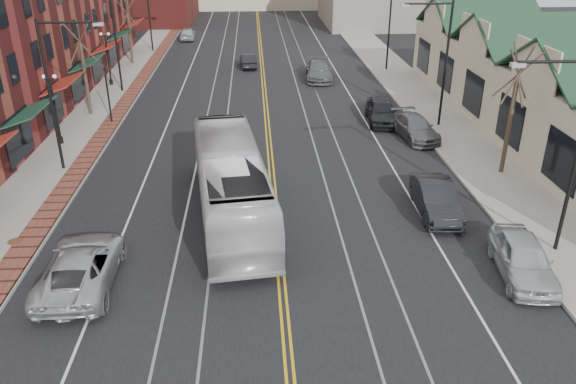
{
  "coord_description": "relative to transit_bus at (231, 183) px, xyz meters",
  "views": [
    {
      "loc": [
        -0.87,
        -13.3,
        12.37
      ],
      "look_at": [
        0.48,
        8.29,
        2.0
      ],
      "focal_mm": 35.0,
      "sensor_mm": 36.0,
      "label": 1
    }
  ],
  "objects": [
    {
      "name": "ground",
      "position": [
        2.0,
        -10.05,
        -1.68
      ],
      "size": [
        160.0,
        160.0,
        0.0
      ],
      "primitive_type": "plane",
      "color": "black",
      "rests_on": "ground"
    },
    {
      "name": "sidewalk_left",
      "position": [
        -10.0,
        9.95,
        -1.61
      ],
      "size": [
        4.0,
        120.0,
        0.15
      ],
      "primitive_type": "cube",
      "color": "gray",
      "rests_on": "ground"
    },
    {
      "name": "sidewalk_right",
      "position": [
        14.0,
        9.95,
        -1.61
      ],
      "size": [
        4.0,
        120.0,
        0.15
      ],
      "primitive_type": "cube",
      "color": "gray",
      "rests_on": "ground"
    },
    {
      "name": "building_right",
      "position": [
        20.0,
        9.95,
        0.62
      ],
      "size": [
        8.0,
        36.0,
        4.6
      ],
      "primitive_type": "cube",
      "color": "#B8A98D",
      "rests_on": "ground"
    },
    {
      "name": "streetlight_l_1",
      "position": [
        -9.05,
        5.95,
        3.34
      ],
      "size": [
        3.33,
        0.25,
        8.0
      ],
      "color": "black",
      "rests_on": "sidewalk_left"
    },
    {
      "name": "streetlight_l_2",
      "position": [
        -9.05,
        21.95,
        3.34
      ],
      "size": [
        3.33,
        0.25,
        8.0
      ],
      "color": "black",
      "rests_on": "sidewalk_left"
    },
    {
      "name": "streetlight_l_3",
      "position": [
        -9.05,
        37.95,
        3.34
      ],
      "size": [
        3.33,
        0.25,
        8.0
      ],
      "color": "black",
      "rests_on": "sidewalk_left"
    },
    {
      "name": "streetlight_r_0",
      "position": [
        13.05,
        -4.05,
        3.34
      ],
      "size": [
        3.33,
        0.25,
        8.0
      ],
      "color": "black",
      "rests_on": "sidewalk_right"
    },
    {
      "name": "streetlight_r_1",
      "position": [
        13.05,
        11.95,
        3.34
      ],
      "size": [
        3.33,
        0.25,
        8.0
      ],
      "color": "black",
      "rests_on": "sidewalk_right"
    },
    {
      "name": "streetlight_r_2",
      "position": [
        13.05,
        27.95,
        3.34
      ],
      "size": [
        3.33,
        0.25,
        8.0
      ],
      "color": "black",
      "rests_on": "sidewalk_right"
    },
    {
      "name": "lamppost_l_2",
      "position": [
        -10.8,
        9.95,
        0.52
      ],
      "size": [
        0.84,
        0.28,
        4.27
      ],
      "color": "black",
      "rests_on": "sidewalk_left"
    },
    {
      "name": "lamppost_l_3",
      "position": [
        -10.8,
        23.95,
        0.52
      ],
      "size": [
        0.84,
        0.28,
        4.27
      ],
      "color": "black",
      "rests_on": "sidewalk_left"
    },
    {
      "name": "tree_left_near",
      "position": [
        -10.5,
        15.95,
        1.83
      ],
      "size": [
        1.78,
        1.37,
        6.48
      ],
      "color": "#382B21",
      "rests_on": "sidewalk_left"
    },
    {
      "name": "tree_left_far",
      "position": [
        -10.5,
        31.95,
        1.59
      ],
      "size": [
        1.66,
        1.28,
        6.02
      ],
      "color": "#382B21",
      "rests_on": "sidewalk_left"
    },
    {
      "name": "tree_right_mid",
      "position": [
        14.5,
        3.95,
        2.07
      ],
      "size": [
        1.9,
        1.46,
        6.93
      ],
      "color": "#382B21",
      "rests_on": "sidewalk_right"
    },
    {
      "name": "manhole_far",
      "position": [
        -9.2,
        -2.05,
        -1.53
      ],
      "size": [
        0.6,
        0.6,
        0.02
      ],
      "primitive_type": "cylinder",
      "color": "#592D19",
      "rests_on": "sidewalk_left"
    },
    {
      "name": "traffic_signal",
      "position": [
        -8.6,
        13.95,
        0.66
      ],
      "size": [
        0.18,
        0.15,
        3.8
      ],
      "color": "black",
      "rests_on": "sidewalk_left"
    },
    {
      "name": "transit_bus",
      "position": [
        0.0,
        0.0,
        0.0
      ],
      "size": [
        4.28,
        12.35,
        3.37
      ],
      "primitive_type": "imported",
      "rotation": [
        0.0,
        0.0,
        3.26
      ],
      "color": "silver",
      "rests_on": "ground"
    },
    {
      "name": "parked_suv",
      "position": [
        -5.5,
        -5.17,
        -0.92
      ],
      "size": [
        2.66,
        5.58,
        1.54
      ],
      "primitive_type": "imported",
      "rotation": [
        0.0,
        0.0,
        3.16
      ],
      "color": "#B7BABF",
      "rests_on": "ground"
    },
    {
      "name": "parked_car_a",
      "position": [
        11.3,
        -5.63,
        -0.91
      ],
      "size": [
        2.44,
        4.76,
        1.55
      ],
      "primitive_type": "imported",
      "rotation": [
        0.0,
        0.0,
        -0.14
      ],
      "color": "#BABEC2",
      "rests_on": "ground"
    },
    {
      "name": "parked_car_b",
      "position": [
        9.5,
        -0.32,
        -0.92
      ],
      "size": [
        1.87,
        4.75,
        1.54
      ],
      "primitive_type": "imported",
      "rotation": [
        0.0,
        0.0,
        -0.05
      ],
      "color": "black",
      "rests_on": "ground"
    },
    {
      "name": "parked_car_c",
      "position": [
        11.3,
        9.91,
        -0.99
      ],
      "size": [
        2.54,
        4.99,
        1.39
      ],
      "primitive_type": "imported",
      "rotation": [
        0.0,
        0.0,
        0.13
      ],
      "color": "slate",
      "rests_on": "ground"
    },
    {
      "name": "parked_car_d",
      "position": [
        9.82,
        13.1,
        -0.87
      ],
      "size": [
        2.31,
        4.9,
        1.62
      ],
      "primitive_type": "imported",
      "rotation": [
        0.0,
        0.0,
        -0.09
      ],
      "color": "black",
      "rests_on": "ground"
    },
    {
      "name": "distant_car_left",
      "position": [
        0.69,
        30.14,
        -1.04
      ],
      "size": [
        1.67,
        4.0,
        1.29
      ],
      "primitive_type": "imported",
      "rotation": [
        0.0,
        0.0,
        3.22
      ],
      "color": "black",
      "rests_on": "ground"
    },
    {
      "name": "distant_car_right",
      "position": [
        6.86,
        25.11,
        -0.91
      ],
      "size": [
        2.56,
        5.51,
        1.56
      ],
      "primitive_type": "imported",
      "rotation": [
        0.0,
        0.0,
        -0.07
      ],
      "color": "slate",
      "rests_on": "ground"
    },
    {
      "name": "distant_car_far",
      "position": [
        -6.44,
        44.56,
        -0.98
      ],
      "size": [
        1.81,
        4.2,
        1.41
      ],
      "primitive_type": "imported",
      "rotation": [
        0.0,
        0.0,
        3.18
      ],
      "color": "silver",
      "rests_on": "ground"
    }
  ]
}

